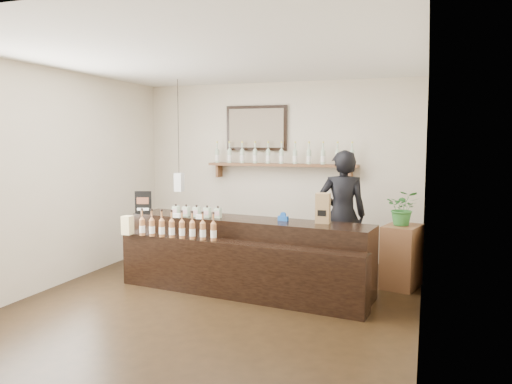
% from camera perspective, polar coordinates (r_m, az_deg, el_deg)
% --- Properties ---
extents(ground, '(5.00, 5.00, 0.00)m').
position_cam_1_polar(ground, '(5.97, -4.57, -12.55)').
color(ground, black).
rests_on(ground, ground).
extents(room_shell, '(5.00, 5.00, 5.00)m').
position_cam_1_polar(room_shell, '(5.66, -4.71, 4.03)').
color(room_shell, beige).
rests_on(room_shell, ground).
extents(back_wall_decor, '(2.66, 0.96, 1.69)m').
position_cam_1_polar(back_wall_decor, '(7.94, 1.18, 5.00)').
color(back_wall_decor, brown).
rests_on(back_wall_decor, ground).
extents(counter, '(3.25, 1.25, 1.05)m').
position_cam_1_polar(counter, '(6.32, -1.43, -7.48)').
color(counter, black).
rests_on(counter, ground).
extents(promo_sign, '(0.22, 0.09, 0.31)m').
position_cam_1_polar(promo_sign, '(6.89, -12.77, -1.19)').
color(promo_sign, black).
rests_on(promo_sign, counter).
extents(paper_bag, '(0.17, 0.13, 0.36)m').
position_cam_1_polar(paper_bag, '(6.03, 7.65, -1.85)').
color(paper_bag, '#997649').
rests_on(paper_bag, counter).
extents(tape_dispenser, '(0.14, 0.07, 0.11)m').
position_cam_1_polar(tape_dispenser, '(6.18, 3.13, -2.92)').
color(tape_dispenser, '#16499F').
rests_on(tape_dispenser, counter).
extents(side_cabinet, '(0.53, 0.64, 0.81)m').
position_cam_1_polar(side_cabinet, '(6.73, 16.30, -7.06)').
color(side_cabinet, brown).
rests_on(side_cabinet, ground).
extents(potted_plant, '(0.41, 0.36, 0.45)m').
position_cam_1_polar(potted_plant, '(6.62, 16.46, -1.76)').
color(potted_plant, '#2D6F2C').
rests_on(potted_plant, side_cabinet).
extents(shopkeeper, '(0.81, 0.61, 1.99)m').
position_cam_1_polar(shopkeeper, '(6.87, 9.85, -1.63)').
color(shopkeeper, black).
rests_on(shopkeeper, ground).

